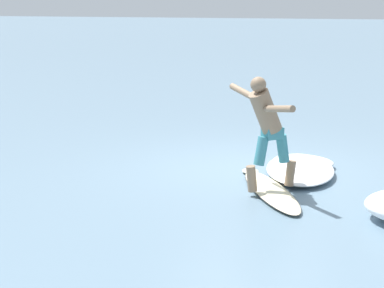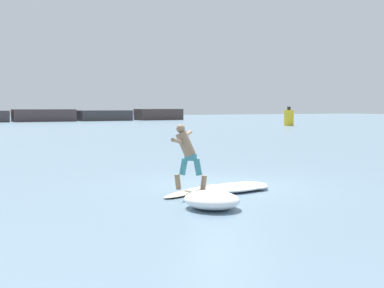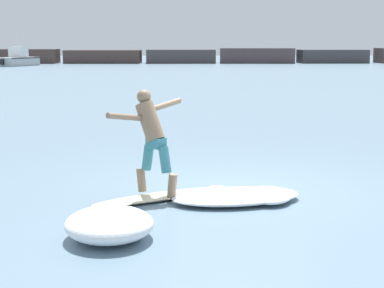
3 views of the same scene
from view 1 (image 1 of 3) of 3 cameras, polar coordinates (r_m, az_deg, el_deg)
name	(u,v)px [view 1 (image 1 of 3)]	position (r m, az deg, el deg)	size (l,w,h in m)	color
ground_plane	(251,168)	(10.49, 5.23, -2.18)	(200.00, 200.00, 0.00)	slate
surfboard	(270,190)	(9.18, 6.95, -4.10)	(2.22, 1.54, 0.21)	beige
surfer	(267,124)	(8.86, 6.65, 1.79)	(1.11, 1.20, 1.60)	#8B6F55
wave_foam_at_tail	(300,169)	(10.23, 9.59, -2.20)	(2.16, 1.47, 0.17)	white
wave_foam_beside	(303,162)	(10.70, 9.87, -1.55)	(0.82, 1.07, 0.17)	white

